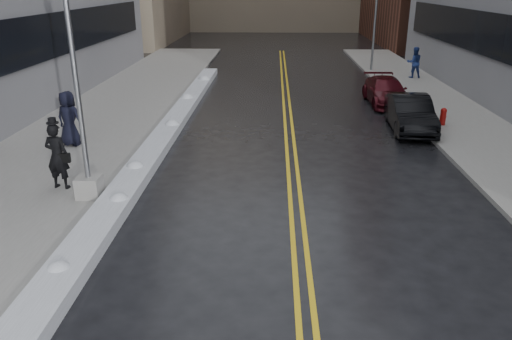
# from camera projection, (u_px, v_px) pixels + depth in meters

# --- Properties ---
(ground) EXTENTS (160.00, 160.00, 0.00)m
(ground) POSITION_uv_depth(u_px,v_px,m) (197.00, 237.00, 12.17)
(ground) COLOR black
(ground) RESTS_ON ground
(sidewalk_west) EXTENTS (5.50, 50.00, 0.15)m
(sidewalk_west) POSITION_uv_depth(u_px,v_px,m) (99.00, 123.00, 21.68)
(sidewalk_west) COLOR gray
(sidewalk_west) RESTS_ON ground
(sidewalk_east) EXTENTS (4.00, 50.00, 0.15)m
(sidewalk_east) POSITION_uv_depth(u_px,v_px,m) (466.00, 127.00, 21.15)
(sidewalk_east) COLOR gray
(sidewalk_east) RESTS_ON ground
(lane_line_left) EXTENTS (0.12, 50.00, 0.01)m
(lane_line_left) POSITION_uv_depth(u_px,v_px,m) (285.00, 126.00, 21.43)
(lane_line_left) COLOR gold
(lane_line_left) RESTS_ON ground
(lane_line_right) EXTENTS (0.12, 50.00, 0.01)m
(lane_line_right) POSITION_uv_depth(u_px,v_px,m) (292.00, 127.00, 21.42)
(lane_line_right) COLOR gold
(lane_line_right) RESTS_ON ground
(snow_ridge) EXTENTS (0.90, 30.00, 0.34)m
(snow_ridge) POSITION_uv_depth(u_px,v_px,m) (165.00, 135.00, 19.67)
(snow_ridge) COLOR silver
(snow_ridge) RESTS_ON ground
(lamppost) EXTENTS (0.65, 0.65, 7.62)m
(lamppost) POSITION_uv_depth(u_px,v_px,m) (80.00, 114.00, 13.25)
(lamppost) COLOR gray
(lamppost) RESTS_ON sidewalk_west
(fire_hydrant) EXTENTS (0.26, 0.26, 0.73)m
(fire_hydrant) POSITION_uv_depth(u_px,v_px,m) (443.00, 116.00, 21.01)
(fire_hydrant) COLOR maroon
(fire_hydrant) RESTS_ON sidewalk_east
(traffic_signal) EXTENTS (0.16, 0.20, 6.00)m
(traffic_signal) POSITION_uv_depth(u_px,v_px,m) (375.00, 21.00, 33.10)
(traffic_signal) COLOR gray
(traffic_signal) RESTS_ON sidewalk_east
(pedestrian_fedora) EXTENTS (0.78, 0.58, 1.96)m
(pedestrian_fedora) POSITION_uv_depth(u_px,v_px,m) (57.00, 156.00, 14.37)
(pedestrian_fedora) COLOR black
(pedestrian_fedora) RESTS_ON sidewalk_west
(pedestrian_c) EXTENTS (1.12, 0.88, 2.02)m
(pedestrian_c) POSITION_uv_depth(u_px,v_px,m) (69.00, 119.00, 18.19)
(pedestrian_c) COLOR black
(pedestrian_c) RESTS_ON sidewalk_west
(pedestrian_east) EXTENTS (0.93, 0.74, 1.89)m
(pedestrian_east) POSITION_uv_depth(u_px,v_px,m) (414.00, 62.00, 31.17)
(pedestrian_east) COLOR navy
(pedestrian_east) RESTS_ON sidewalk_east
(car_black) EXTENTS (1.80, 4.49, 1.45)m
(car_black) POSITION_uv_depth(u_px,v_px,m) (410.00, 113.00, 20.66)
(car_black) COLOR black
(car_black) RESTS_ON ground
(car_maroon) EXTENTS (1.89, 4.53, 1.31)m
(car_maroon) POSITION_uv_depth(u_px,v_px,m) (386.00, 91.00, 25.13)
(car_maroon) COLOR #410A12
(car_maroon) RESTS_ON ground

